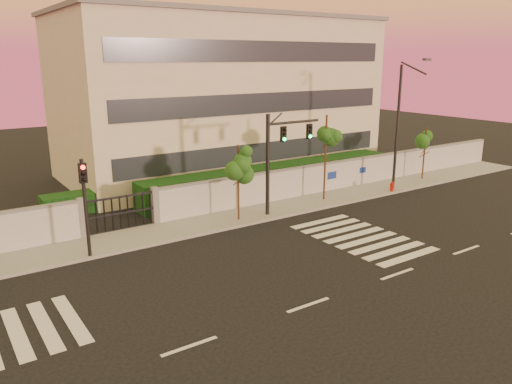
% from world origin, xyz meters
% --- Properties ---
extents(ground, '(120.00, 120.00, 0.00)m').
position_xyz_m(ground, '(0.00, 0.00, 0.00)').
color(ground, black).
rests_on(ground, ground).
extents(sidewalk, '(60.00, 3.00, 0.15)m').
position_xyz_m(sidewalk, '(0.00, 10.50, 0.07)').
color(sidewalk, gray).
rests_on(sidewalk, ground).
extents(perimeter_wall, '(60.00, 0.36, 2.20)m').
position_xyz_m(perimeter_wall, '(0.10, 12.00, 1.07)').
color(perimeter_wall, '#AAACB1').
rests_on(perimeter_wall, ground).
extents(hedge_row, '(41.00, 4.25, 1.80)m').
position_xyz_m(hedge_row, '(1.17, 14.74, 0.82)').
color(hedge_row, black).
rests_on(hedge_row, ground).
extents(institutional_building, '(24.40, 12.40, 12.25)m').
position_xyz_m(institutional_building, '(9.00, 21.99, 6.16)').
color(institutional_building, beige).
rests_on(institutional_building, ground).
extents(road_markings, '(57.00, 7.62, 0.02)m').
position_xyz_m(road_markings, '(-1.58, 3.76, 0.01)').
color(road_markings, silver).
rests_on(road_markings, ground).
extents(street_tree_d, '(1.39, 1.11, 4.43)m').
position_xyz_m(street_tree_d, '(3.16, 9.94, 3.26)').
color(street_tree_d, '#382314').
rests_on(street_tree_d, ground).
extents(street_tree_e, '(1.53, 1.22, 5.63)m').
position_xyz_m(street_tree_e, '(10.02, 10.40, 4.14)').
color(street_tree_e, '#382314').
rests_on(street_tree_e, ground).
extents(street_tree_f, '(1.37, 1.09, 4.05)m').
position_xyz_m(street_tree_f, '(20.12, 10.54, 2.98)').
color(street_tree_f, '#382314').
rests_on(street_tree_f, ground).
extents(traffic_signal_main, '(3.81, 0.37, 6.02)m').
position_xyz_m(traffic_signal_main, '(5.82, 9.79, 3.80)').
color(traffic_signal_main, black).
rests_on(traffic_signal_main, ground).
extents(traffic_signal_secondary, '(0.37, 0.35, 4.73)m').
position_xyz_m(traffic_signal_secondary, '(-5.49, 9.19, 3.00)').
color(traffic_signal_secondary, black).
rests_on(traffic_signal_secondary, ground).
extents(streetlight_east, '(0.54, 2.18, 9.05)m').
position_xyz_m(streetlight_east, '(15.82, 9.48, 4.89)').
color(streetlight_east, black).
rests_on(streetlight_east, ground).
extents(fire_hydrant, '(0.32, 0.31, 0.83)m').
position_xyz_m(fire_hydrant, '(15.23, 9.25, 0.41)').
color(fire_hydrant, '#B1130B').
rests_on(fire_hydrant, ground).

